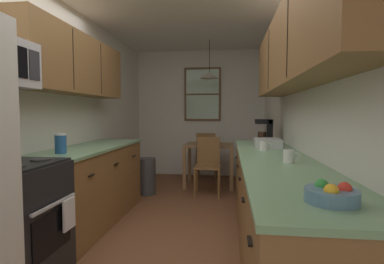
% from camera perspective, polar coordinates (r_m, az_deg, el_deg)
% --- Properties ---
extents(ground_plane, '(12.00, 12.00, 0.00)m').
position_cam_1_polar(ground_plane, '(3.79, -2.40, -16.20)').
color(ground_plane, brown).
extents(wall_left, '(0.10, 9.00, 2.55)m').
position_cam_1_polar(wall_left, '(4.01, -21.87, 3.24)').
color(wall_left, white).
rests_on(wall_left, ground).
extents(wall_right, '(0.10, 9.00, 2.55)m').
position_cam_1_polar(wall_right, '(3.59, 19.33, 3.28)').
color(wall_right, white).
rests_on(wall_right, ground).
extents(wall_back, '(4.40, 0.10, 2.55)m').
position_cam_1_polar(wall_back, '(6.19, 1.62, 3.54)').
color(wall_back, white).
rests_on(wall_back, ground).
extents(ceiling_slab, '(4.40, 9.00, 0.08)m').
position_cam_1_polar(ceiling_slab, '(3.79, -2.52, 23.77)').
color(ceiling_slab, white).
extents(stove_range, '(0.66, 0.66, 1.10)m').
position_cam_1_polar(stove_range, '(2.66, -31.14, -14.70)').
color(stove_range, black).
rests_on(stove_range, ground).
extents(counter_left, '(0.64, 1.92, 0.90)m').
position_cam_1_polar(counter_left, '(3.72, -18.67, -9.49)').
color(counter_left, brown).
rests_on(counter_left, ground).
extents(upper_cabinets_left, '(0.33, 2.00, 0.66)m').
position_cam_1_polar(upper_cabinets_left, '(3.69, -21.46, 11.86)').
color(upper_cabinets_left, brown).
extents(counter_right, '(0.64, 3.28, 0.90)m').
position_cam_1_polar(counter_right, '(2.81, 15.60, -13.76)').
color(counter_right, brown).
rests_on(counter_right, ground).
extents(upper_cabinets_right, '(0.33, 2.96, 0.65)m').
position_cam_1_polar(upper_cabinets_right, '(2.71, 19.30, 14.90)').
color(upper_cabinets_right, brown).
extents(dining_table, '(0.84, 0.71, 0.74)m').
position_cam_1_polar(dining_table, '(5.29, 3.29, -3.75)').
color(dining_table, olive).
rests_on(dining_table, ground).
extents(dining_chair_near, '(0.40, 0.40, 0.90)m').
position_cam_1_polar(dining_chair_near, '(4.75, 3.07, -5.88)').
color(dining_chair_near, brown).
rests_on(dining_chair_near, ground).
extents(dining_chair_far, '(0.41, 0.41, 0.90)m').
position_cam_1_polar(dining_chair_far, '(5.86, 2.75, -4.06)').
color(dining_chair_far, brown).
rests_on(dining_chair_far, ground).
extents(pendant_light, '(0.33, 0.33, 0.66)m').
position_cam_1_polar(pendant_light, '(5.28, 3.34, 10.75)').
color(pendant_light, black).
extents(back_window, '(0.74, 0.05, 1.08)m').
position_cam_1_polar(back_window, '(6.13, 2.02, 7.21)').
color(back_window, brown).
extents(trash_bin, '(0.29, 0.29, 0.58)m').
position_cam_1_polar(trash_bin, '(4.82, -8.69, -8.33)').
color(trash_bin, '#3F3F42').
rests_on(trash_bin, ground).
extents(storage_canister, '(0.11, 0.11, 0.19)m').
position_cam_1_polar(storage_canister, '(3.10, -23.80, -2.02)').
color(storage_canister, '#265999').
rests_on(storage_canister, counter_left).
extents(dish_towel, '(0.02, 0.16, 0.24)m').
position_cam_1_polar(dish_towel, '(2.59, -22.44, -14.27)').
color(dish_towel, white).
extents(coffee_maker, '(0.22, 0.18, 0.30)m').
position_cam_1_polar(coffee_maker, '(4.10, 13.92, 0.37)').
color(coffee_maker, black).
rests_on(coffee_maker, counter_right).
extents(mug_by_coffeemaker, '(0.12, 0.08, 0.10)m').
position_cam_1_polar(mug_by_coffeemaker, '(3.13, 13.61, -2.58)').
color(mug_by_coffeemaker, white).
rests_on(mug_by_coffeemaker, counter_right).
extents(mug_spare, '(0.12, 0.08, 0.10)m').
position_cam_1_polar(mug_spare, '(2.44, 18.02, -4.39)').
color(mug_spare, white).
rests_on(mug_spare, counter_right).
extents(fruit_bowl, '(0.22, 0.22, 0.09)m').
position_cam_1_polar(fruit_bowl, '(1.43, 25.11, -10.68)').
color(fruit_bowl, '#597F9E').
rests_on(fruit_bowl, counter_right).
extents(dish_rack, '(0.28, 0.34, 0.10)m').
position_cam_1_polar(dish_rack, '(3.43, 14.23, -2.06)').
color(dish_rack, silver).
rests_on(dish_rack, counter_right).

